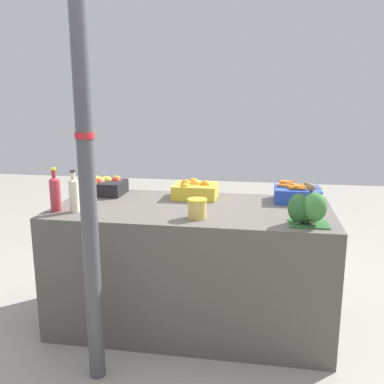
# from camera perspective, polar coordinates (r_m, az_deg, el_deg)

# --- Properties ---
(ground_plane) EXTENTS (10.00, 10.00, 0.00)m
(ground_plane) POSITION_cam_1_polar(r_m,az_deg,el_deg) (3.14, 0.00, -16.68)
(ground_plane) COLOR gray
(market_table) EXTENTS (1.82, 0.88, 0.82)m
(market_table) POSITION_cam_1_polar(r_m,az_deg,el_deg) (2.96, 0.00, -9.72)
(market_table) COLOR #56514C
(market_table) RESTS_ON ground_plane
(support_pole) EXTENTS (0.10, 0.10, 2.62)m
(support_pole) POSITION_cam_1_polar(r_m,az_deg,el_deg) (2.21, -14.06, 6.35)
(support_pole) COLOR #4C4C51
(support_pole) RESTS_ON ground_plane
(apple_crate) EXTENTS (0.31, 0.26, 0.13)m
(apple_crate) POSITION_cam_1_polar(r_m,az_deg,el_deg) (3.25, -11.76, 0.83)
(apple_crate) COLOR black
(apple_crate) RESTS_ON market_table
(orange_crate) EXTENTS (0.31, 0.26, 0.13)m
(orange_crate) POSITION_cam_1_polar(r_m,az_deg,el_deg) (3.07, 0.40, 0.33)
(orange_crate) COLOR gold
(orange_crate) RESTS_ON market_table
(carrot_crate) EXTENTS (0.31, 0.26, 0.14)m
(carrot_crate) POSITION_cam_1_polar(r_m,az_deg,el_deg) (3.04, 13.84, -0.22)
(carrot_crate) COLOR #2847B7
(carrot_crate) RESTS_ON market_table
(broccoli_pile) EXTENTS (0.23, 0.19, 0.19)m
(broccoli_pile) POSITION_cam_1_polar(r_m,az_deg,el_deg) (2.50, 15.08, -2.25)
(broccoli_pile) COLOR #2D602D
(broccoli_pile) RESTS_ON market_table
(juice_bottle_ruby) EXTENTS (0.07, 0.07, 0.28)m
(juice_bottle_ruby) POSITION_cam_1_polar(r_m,az_deg,el_deg) (2.83, -17.79, -0.11)
(juice_bottle_ruby) COLOR #B2333D
(juice_bottle_ruby) RESTS_ON market_table
(juice_bottle_cloudy) EXTENTS (0.06, 0.06, 0.27)m
(juice_bottle_cloudy) POSITION_cam_1_polar(r_m,az_deg,el_deg) (2.78, -15.45, -0.26)
(juice_bottle_cloudy) COLOR beige
(juice_bottle_cloudy) RESTS_ON market_table
(pickle_jar) EXTENTS (0.12, 0.12, 0.12)m
(pickle_jar) POSITION_cam_1_polar(r_m,az_deg,el_deg) (2.55, 0.70, -2.21)
(pickle_jar) COLOR #DBBC56
(pickle_jar) RESTS_ON market_table
(sparrow_bird) EXTENTS (0.09, 0.12, 0.05)m
(sparrow_bird) POSITION_cam_1_polar(r_m,az_deg,el_deg) (2.48, 15.53, 0.69)
(sparrow_bird) COLOR #4C3D2D
(sparrow_bird) RESTS_ON broccoli_pile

